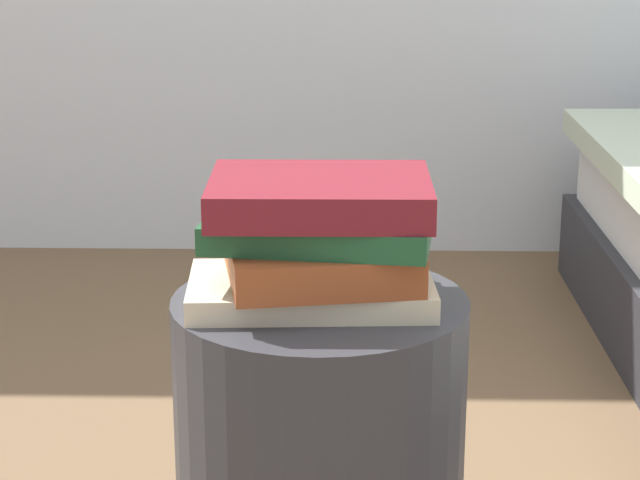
# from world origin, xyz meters

# --- Properties ---
(book_cream) EXTENTS (0.31, 0.18, 0.03)m
(book_cream) POSITION_xyz_m (-0.01, -0.01, 0.57)
(book_cream) COLOR beige
(book_cream) RESTS_ON side_table
(book_rust) EXTENTS (0.26, 0.24, 0.05)m
(book_rust) POSITION_xyz_m (0.00, -0.00, 0.61)
(book_rust) COLOR #994723
(book_rust) RESTS_ON book_cream
(book_forest) EXTENTS (0.29, 0.21, 0.03)m
(book_forest) POSITION_xyz_m (-0.00, 0.00, 0.65)
(book_forest) COLOR #1E512D
(book_forest) RESTS_ON book_rust
(book_maroon) EXTENTS (0.27, 0.20, 0.04)m
(book_maroon) POSITION_xyz_m (0.00, 0.00, 0.69)
(book_maroon) COLOR maroon
(book_maroon) RESTS_ON book_forest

